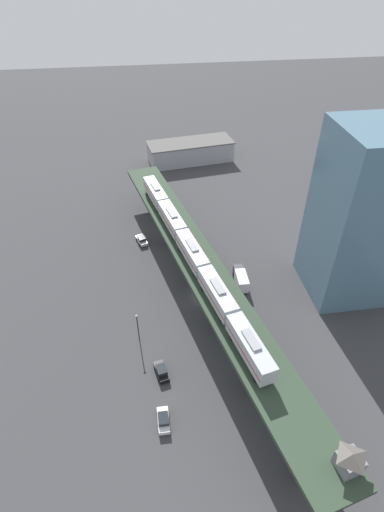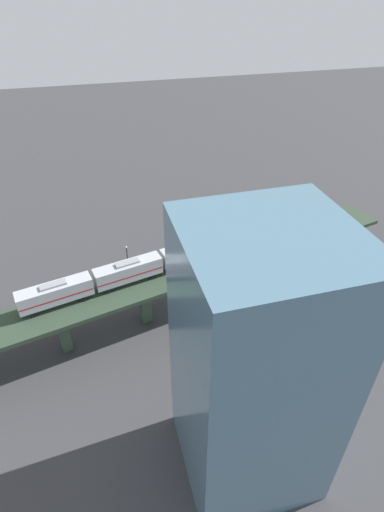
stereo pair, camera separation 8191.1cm
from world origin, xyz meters
TOP-DOWN VIEW (x-y plane):
  - ground_plane at (0.00, 0.00)m, footprint 400.00×400.00m
  - elevated_viaduct at (0.05, -0.20)m, footprint 28.47×91.59m
  - subway_train at (-1.82, 1.71)m, footprint 16.48×61.48m
  - street_car_silver at (-11.83, 21.62)m, footprint 3.05×4.74m
  - street_car_black at (-10.04, -17.83)m, footprint 2.68×4.68m
  - street_car_white at (-10.46, -26.95)m, footprint 1.96×4.40m
  - delivery_truck at (9.26, 3.11)m, footprint 2.59×7.28m
  - street_lamp at (-13.64, -9.47)m, footprint 0.44×0.44m
  - office_tower at (31.20, -0.06)m, footprint 16.00×16.00m

SIDE VIEW (x-z plane):
  - ground_plane at x=0.00m, z-range 0.00..0.00m
  - street_car_silver at x=-11.83m, z-range -0.01..1.88m
  - street_car_black at x=-10.04m, z-range -0.01..1.88m
  - street_car_white at x=-10.46m, z-range -0.01..1.88m
  - delivery_truck at x=9.26m, z-range 0.16..3.36m
  - street_lamp at x=-13.64m, z-range 0.64..7.58m
  - elevated_viaduct at x=0.05m, z-range 3.18..12.17m
  - subway_train at x=-1.82m, z-range 9.31..13.76m
  - office_tower at x=31.20m, z-range 0.00..36.00m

